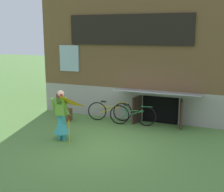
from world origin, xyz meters
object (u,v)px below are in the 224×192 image
Objects in this scene: kite at (59,107)px; wooden_crate at (67,114)px; bicycle_green at (133,115)px; bicycle_yellow at (110,111)px; person at (61,119)px.

wooden_crate is at bearing 116.33° from kite.
bicycle_green is 1.03× the size of bicycle_yellow.
person reaches higher than bicycle_green.
kite is 3.27m from bicycle_yellow.
bicycle_green is at bearing -27.46° from bicycle_yellow.
bicycle_green is 3.52× the size of wooden_crate.
bicycle_green reaches higher than wooden_crate.
bicycle_green is at bearing 8.66° from wooden_crate.
person is 2.93m from bicycle_green.
bicycle_yellow reaches higher than wooden_crate.
kite is 0.88× the size of bicycle_yellow.
kite is at bearing -112.21° from bicycle_yellow.
person is at bearing 116.70° from kite.
bicycle_yellow is at bearing 55.10° from person.
bicycle_green is (1.69, 2.37, -0.31)m from person.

